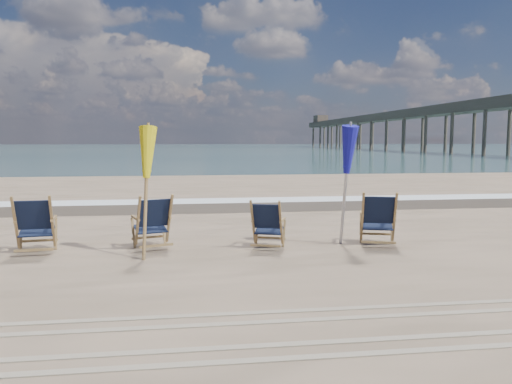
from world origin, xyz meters
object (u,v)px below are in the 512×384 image
beach_chair_0 (52,224)px  beach_chair_3 (395,219)px  umbrella_blue (346,155)px  beach_chair_1 (170,221)px  beach_chair_2 (281,225)px  fishing_pier (419,124)px  umbrella_yellow (145,158)px

beach_chair_0 → beach_chair_3: beach_chair_0 is taller
beach_chair_3 → umbrella_blue: bearing=-1.4°
beach_chair_0 → beach_chair_1: size_ratio=1.03×
beach_chair_2 → beach_chair_3: bearing=-161.2°
beach_chair_3 → umbrella_blue: 1.45m
fishing_pier → beach_chair_2: bearing=-117.3°
beach_chair_0 → beach_chair_3: (5.96, -0.30, -0.00)m
beach_chair_3 → umbrella_blue: size_ratio=0.46×
beach_chair_2 → beach_chair_0: bearing=16.0°
beach_chair_1 → beach_chair_3: bearing=155.6°
beach_chair_3 → fishing_pier: bearing=-99.7°
umbrella_yellow → fishing_pier: (40.02, 73.29, 3.02)m
beach_chair_0 → beach_chair_2: beach_chair_0 is taller
beach_chair_0 → fishing_pier: size_ratio=0.01×
beach_chair_3 → fishing_pier: fishing_pier is taller
beach_chair_2 → beach_chair_3: beach_chair_3 is taller
beach_chair_0 → umbrella_blue: (5.11, -0.03, 1.15)m
beach_chair_1 → umbrella_blue: 3.37m
beach_chair_3 → umbrella_yellow: (-4.36, -0.18, 1.13)m
beach_chair_1 → beach_chair_3: size_ratio=0.98×
beach_chair_1 → fishing_pier: fishing_pier is taller
beach_chair_1 → fishing_pier: bearing=-136.8°
beach_chair_1 → umbrella_yellow: bearing=42.1°
beach_chair_1 → umbrella_blue: bearing=158.9°
beach_chair_1 → beach_chair_3: 4.03m
umbrella_yellow → fishing_pier: size_ratio=0.02×
umbrella_yellow → beach_chair_3: bearing=2.4°
beach_chair_3 → umbrella_yellow: umbrella_yellow is taller
beach_chair_2 → fishing_pier: size_ratio=0.01×
fishing_pier → umbrella_blue: bearing=-116.6°
umbrella_yellow → umbrella_blue: (3.51, 0.45, 0.03)m
beach_chair_0 → umbrella_blue: 5.24m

